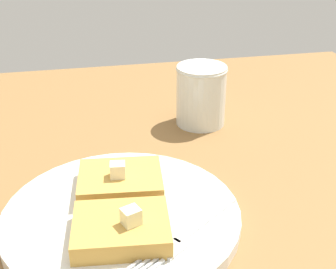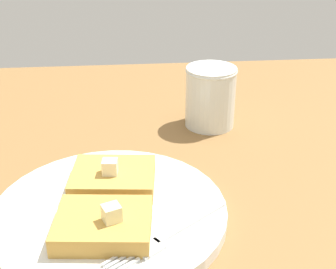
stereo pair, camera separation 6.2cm
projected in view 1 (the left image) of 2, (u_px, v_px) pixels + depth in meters
The scene contains 8 objects.
table_surface at pixel (154, 213), 56.51cm from camera, with size 104.53×104.53×2.32cm, color brown.
plate at pixel (122, 216), 52.61cm from camera, with size 26.72×26.72×1.51cm.
toast_slice_left at pixel (121, 229), 47.87cm from camera, with size 7.91×9.86×2.15cm, color #C09040.
toast_slice_middle at pixel (120, 181), 55.80cm from camera, with size 7.91×9.86×2.15cm, color gold.
butter_pat_primary at pixel (131, 216), 46.54cm from camera, with size 1.76×1.58×1.76cm, color beige.
butter_pat_secondary at pixel (118, 170), 54.39cm from camera, with size 1.76×1.58×1.76cm, color #F3E9C2.
fork at pixel (182, 238), 48.02cm from camera, with size 10.74×13.67×0.36cm.
syrup_jar at pixel (201, 97), 74.10cm from camera, with size 8.00×8.00×9.62cm.
Camera 1 is at (-45.37, 7.58, 35.36)cm, focal length 50.00 mm.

